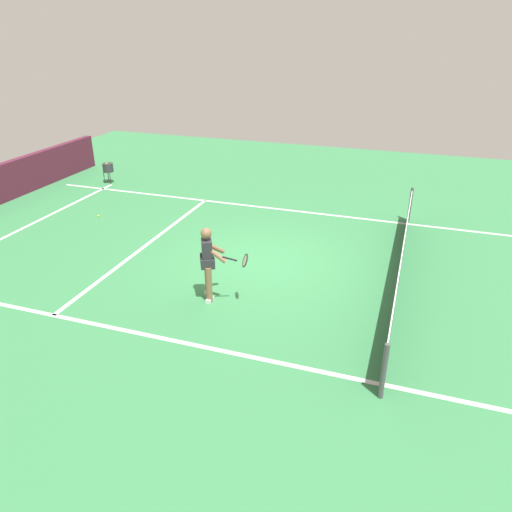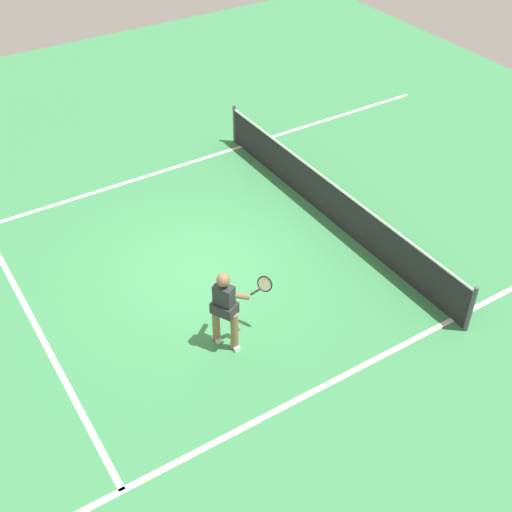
% 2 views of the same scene
% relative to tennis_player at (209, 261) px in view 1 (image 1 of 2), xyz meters
% --- Properties ---
extents(ground_plane, '(24.81, 24.81, 0.00)m').
position_rel_tennis_player_xyz_m(ground_plane, '(-1.97, 0.58, -0.85)').
color(ground_plane, '#38844C').
extents(baseline_marking, '(8.20, 0.10, 0.01)m').
position_rel_tennis_player_xyz_m(baseline_marking, '(-1.97, -6.46, -0.84)').
color(baseline_marking, white).
rests_on(baseline_marking, ground).
extents(service_line_marking, '(7.20, 0.10, 0.01)m').
position_rel_tennis_player_xyz_m(service_line_marking, '(-1.97, -2.63, -0.84)').
color(service_line_marking, white).
rests_on(service_line_marking, ground).
extents(sideline_left_marking, '(0.10, 17.08, 0.01)m').
position_rel_tennis_player_xyz_m(sideline_left_marking, '(-5.57, 0.58, -0.84)').
color(sideline_left_marking, white).
rests_on(sideline_left_marking, ground).
extents(sideline_right_marking, '(0.10, 17.08, 0.01)m').
position_rel_tennis_player_xyz_m(sideline_right_marking, '(1.63, 0.58, -0.84)').
color(sideline_right_marking, white).
rests_on(sideline_right_marking, ground).
extents(court_net, '(7.88, 0.08, 0.98)m').
position_rel_tennis_player_xyz_m(court_net, '(-1.97, 3.66, -0.39)').
color(court_net, '#4C4C51').
rests_on(court_net, ground).
extents(tennis_player, '(0.68, 1.13, 1.55)m').
position_rel_tennis_player_xyz_m(tennis_player, '(0.00, 0.00, 0.00)').
color(tennis_player, '#8C6647').
rests_on(tennis_player, ground).
extents(tennis_ball_near, '(0.07, 0.07, 0.07)m').
position_rel_tennis_player_xyz_m(tennis_ball_near, '(-3.22, -4.99, -0.81)').
color(tennis_ball_near, '#D1E533').
rests_on(tennis_ball_near, ground).
extents(ball_hopper, '(0.36, 0.36, 0.74)m').
position_rel_tennis_player_xyz_m(ball_hopper, '(-6.28, -6.66, -0.30)').
color(ball_hopper, '#333338').
rests_on(ball_hopper, ground).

